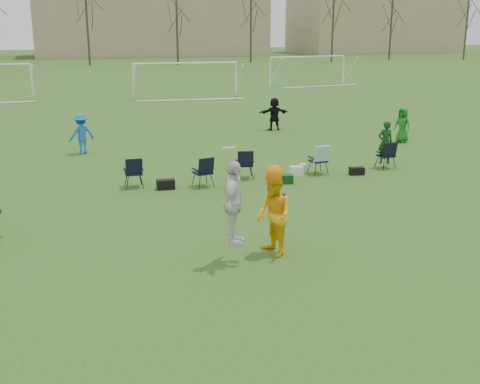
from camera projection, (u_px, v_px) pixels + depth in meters
name	position (u px, v px, depth m)	size (l,w,h in m)	color
ground	(336.00, 277.00, 12.18)	(260.00, 260.00, 0.00)	#2A581B
fielder_blue	(81.00, 134.00, 23.71)	(1.03, 0.59, 1.60)	blue
fielder_green_far	(402.00, 125.00, 26.14)	(0.74, 0.48, 1.51)	#126A1B
fielder_black	(274.00, 114.00, 29.19)	(1.47, 0.47, 1.58)	black
center_contest	(257.00, 209.00, 12.88)	(1.82, 1.29, 2.57)	silver
sideline_setup	(280.00, 162.00, 20.13)	(9.58, 1.69, 1.68)	#0F3914
goal_mid	(186.00, 70.00, 42.24)	(7.40, 0.63, 2.46)	white
goal_right	(308.00, 62.00, 51.23)	(7.35, 1.14, 2.46)	white
tree_line	(90.00, 25.00, 75.11)	(110.28, 3.28, 11.40)	#382B21
building_row	(118.00, 19.00, 100.80)	(126.00, 16.00, 13.00)	tan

